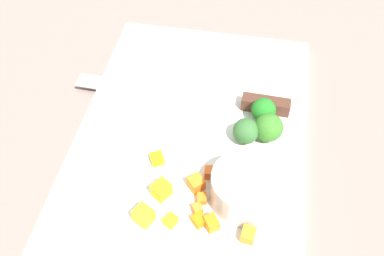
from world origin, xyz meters
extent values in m
plane|color=gray|center=(0.00, 0.00, 0.00)|extent=(4.00, 4.00, 0.00)
cube|color=white|center=(0.00, 0.00, 0.01)|extent=(0.46, 0.32, 0.01)
cylinder|color=#BABBBB|center=(-0.09, -0.08, 0.03)|extent=(0.09, 0.09, 0.05)
cube|color=silver|center=(0.07, 0.11, 0.01)|extent=(0.03, 0.17, 0.00)
cube|color=#512D21|center=(0.06, -0.10, 0.02)|extent=(0.02, 0.07, 0.02)
cube|color=orange|center=(-0.07, -0.03, 0.02)|extent=(0.02, 0.01, 0.01)
cube|color=orange|center=(-0.11, -0.03, 0.02)|extent=(0.02, 0.01, 0.01)
cube|color=orange|center=(-0.12, -0.03, 0.02)|extent=(0.02, 0.02, 0.01)
cube|color=orange|center=(-0.09, -0.02, 0.02)|extent=(0.03, 0.03, 0.02)
cube|color=orange|center=(-0.14, -0.05, 0.02)|extent=(0.02, 0.02, 0.02)
cube|color=orange|center=(-0.14, -0.03, 0.02)|extent=(0.02, 0.02, 0.01)
cube|color=orange|center=(-0.15, -0.09, 0.02)|extent=(0.02, 0.02, 0.01)
cube|color=yellow|center=(-0.14, 0.00, 0.02)|extent=(0.02, 0.02, 0.01)
cube|color=yellow|center=(-0.11, 0.02, 0.02)|extent=(0.03, 0.03, 0.02)
cube|color=yellow|center=(-0.06, 0.04, 0.02)|extent=(0.02, 0.02, 0.01)
cube|color=yellow|center=(-0.15, 0.03, 0.02)|extent=(0.03, 0.03, 0.02)
cylinder|color=#81BC63|center=(0.04, -0.10, 0.02)|extent=(0.01, 0.01, 0.01)
sphere|color=#227821|center=(0.04, -0.10, 0.04)|extent=(0.04, 0.04, 0.04)
cylinder|color=#8CB660|center=(0.00, -0.08, 0.02)|extent=(0.01, 0.01, 0.01)
sphere|color=#366831|center=(0.00, -0.08, 0.03)|extent=(0.04, 0.04, 0.04)
cylinder|color=#89C361|center=(0.01, -0.11, 0.02)|extent=(0.01, 0.01, 0.01)
sphere|color=#397927|center=(0.01, -0.11, 0.03)|extent=(0.04, 0.04, 0.04)
camera|label=1|loc=(-0.38, -0.07, 0.49)|focal=40.36mm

